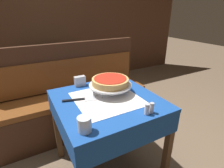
{
  "coord_description": "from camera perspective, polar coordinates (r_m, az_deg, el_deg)",
  "views": [
    {
      "loc": [
        -0.56,
        -1.11,
        1.4
      ],
      "look_at": [
        0.08,
        0.06,
        0.84
      ],
      "focal_mm": 28.0,
      "sensor_mm": 36.0,
      "label": 1
    }
  ],
  "objects": [
    {
      "name": "condiment_caddy",
      "position": [
        2.91,
        -20.73,
        9.41
      ],
      "size": [
        0.14,
        0.14,
        0.18
      ],
      "color": "black",
      "rests_on": "dining_table_rear"
    },
    {
      "name": "booth_bench",
      "position": [
        2.2,
        -12.0,
        -6.69
      ],
      "size": [
        1.77,
        0.45,
        1.06
      ],
      "color": "#3D2316",
      "rests_on": "ground_plane"
    },
    {
      "name": "napkin_holder",
      "position": [
        1.65,
        -10.43,
        0.97
      ],
      "size": [
        0.1,
        0.05,
        0.09
      ],
      "color": "#B2B2B7",
      "rests_on": "dining_table_front"
    },
    {
      "name": "dining_table_rear",
      "position": [
        2.98,
        -18.83,
        7.34
      ],
      "size": [
        0.86,
        0.86,
        0.75
      ],
      "color": "#1E6B33",
      "rests_on": "ground_plane"
    },
    {
      "name": "pizza_server",
      "position": [
        1.4,
        -10.28,
        -4.96
      ],
      "size": [
        0.27,
        0.12,
        0.01
      ],
      "color": "#BCBCC1",
      "rests_on": "dining_table_front"
    },
    {
      "name": "water_glass_near",
      "position": [
        1.05,
        -8.97,
        -12.85
      ],
      "size": [
        0.08,
        0.08,
        0.09
      ],
      "color": "silver",
      "rests_on": "dining_table_front"
    },
    {
      "name": "ground_plane",
      "position": [
        1.87,
        -1.36,
        -25.4
      ],
      "size": [
        14.0,
        14.0,
        0.0
      ],
      "primitive_type": "plane",
      "color": "brown"
    },
    {
      "name": "back_wall_panel",
      "position": [
        3.5,
        -20.48,
        18.46
      ],
      "size": [
        6.0,
        0.04,
        2.4
      ],
      "primitive_type": "cube",
      "color": "#4C2D1E",
      "rests_on": "ground_plane"
    },
    {
      "name": "pepper_shaker",
      "position": [
        1.23,
        12.82,
        -7.61
      ],
      "size": [
        0.03,
        0.03,
        0.07
      ],
      "color": "silver",
      "rests_on": "dining_table_front"
    },
    {
      "name": "deep_dish_pizza",
      "position": [
        1.46,
        -0.56,
        0.95
      ],
      "size": [
        0.31,
        0.31,
        0.06
      ],
      "color": "tan",
      "rests_on": "pizza_pan_stand"
    },
    {
      "name": "pizza_pan_stand",
      "position": [
        1.48,
        -0.56,
        -0.41
      ],
      "size": [
        0.36,
        0.36,
        0.08
      ],
      "color": "#ADADB2",
      "rests_on": "dining_table_front"
    },
    {
      "name": "salt_shaker",
      "position": [
        1.21,
        11.33,
        -8.07
      ],
      "size": [
        0.03,
        0.03,
        0.08
      ],
      "color": "silver",
      "rests_on": "dining_table_front"
    },
    {
      "name": "dining_table_front",
      "position": [
        1.46,
        -1.59,
        -8.75
      ],
      "size": [
        0.8,
        0.8,
        0.75
      ],
      "color": "#194799",
      "rests_on": "ground_plane"
    }
  ]
}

